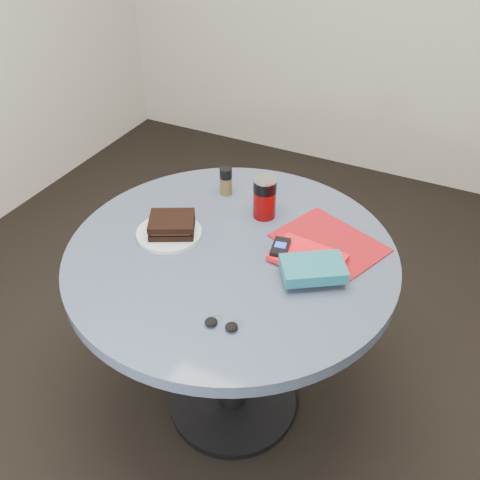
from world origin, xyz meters
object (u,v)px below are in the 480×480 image
at_px(magazine, 329,243).
at_px(headphones, 221,325).
at_px(sandwich, 172,225).
at_px(soda_can, 265,197).
at_px(plate, 169,233).
at_px(table, 232,291).
at_px(red_book, 308,257).
at_px(mp3_player, 280,247).
at_px(pepper_grinder, 226,181).
at_px(novel, 313,269).

xyz_separation_m(magazine, headphones, (-0.13, -0.45, 0.01)).
xyz_separation_m(sandwich, headphones, (0.32, -0.28, -0.03)).
bearing_deg(soda_can, magazine, -11.27).
distance_m(plate, soda_can, 0.32).
distance_m(table, sandwich, 0.28).
xyz_separation_m(magazine, red_book, (-0.03, -0.11, 0.01)).
height_order(table, red_book, red_book).
relative_size(magazine, mp3_player, 3.37).
bearing_deg(magazine, sandwich, -137.35).
bearing_deg(pepper_grinder, sandwich, -97.99).
xyz_separation_m(table, mp3_player, (0.14, 0.05, 0.19)).
bearing_deg(mp3_player, headphones, -93.37).
bearing_deg(sandwich, table, 2.28).
relative_size(pepper_grinder, novel, 0.57).
distance_m(red_book, novel, 0.08).
relative_size(table, mp3_player, 10.94).
xyz_separation_m(table, pepper_grinder, (-0.16, 0.28, 0.21)).
distance_m(plate, mp3_player, 0.36).
bearing_deg(plate, pepper_grinder, 80.53).
xyz_separation_m(pepper_grinder, headphones, (0.28, -0.57, -0.04)).
bearing_deg(pepper_grinder, soda_can, -20.63).
xyz_separation_m(red_book, headphones, (-0.10, -0.34, -0.00)).
height_order(sandwich, novel, sandwich).
bearing_deg(plate, soda_can, 45.49).
distance_m(magazine, mp3_player, 0.17).
xyz_separation_m(plate, pepper_grinder, (0.05, 0.29, 0.04)).
bearing_deg(novel, soda_can, 104.83).
distance_m(sandwich, novel, 0.46).
xyz_separation_m(red_book, novel, (0.04, -0.07, 0.03)).
xyz_separation_m(plate, magazine, (0.46, 0.18, -0.00)).
bearing_deg(soda_can, sandwich, -134.25).
xyz_separation_m(plate, mp3_player, (0.35, 0.06, 0.02)).
xyz_separation_m(sandwich, soda_can, (0.21, 0.22, 0.03)).
distance_m(sandwich, soda_can, 0.31).
distance_m(sandwich, magazine, 0.49).
bearing_deg(headphones, mp3_player, 86.63).
distance_m(plate, red_book, 0.44).
height_order(sandwich, red_book, sandwich).
xyz_separation_m(soda_can, headphones, (0.11, -0.50, -0.06)).
relative_size(novel, mp3_player, 1.91).
distance_m(sandwich, headphones, 0.43).
bearing_deg(headphones, table, 112.49).
height_order(plate, mp3_player, mp3_player).
xyz_separation_m(mp3_player, headphones, (-0.02, -0.34, -0.02)).
distance_m(table, soda_can, 0.32).
height_order(table, novel, novel).
xyz_separation_m(soda_can, mp3_player, (0.13, -0.17, -0.04)).
bearing_deg(sandwich, headphones, -41.29).
height_order(table, headphones, headphones).
relative_size(sandwich, headphones, 1.89).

